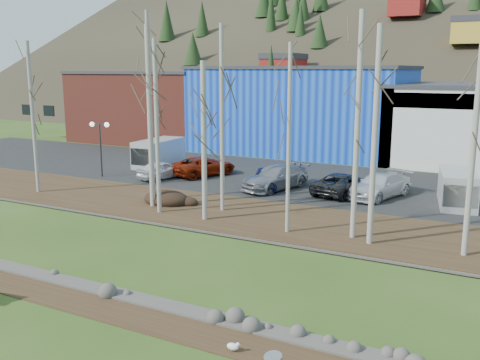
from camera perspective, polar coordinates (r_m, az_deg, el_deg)
The scene contains 31 objects.
ground at distance 18.78m, azimuth -21.28°, elevation -14.28°, with size 200.00×200.00×0.00m, color #2E4816.
dirt_strip at distance 20.06m, azimuth -16.69°, elevation -12.21°, with size 80.00×1.80×0.03m, color #382616.
near_bank_rocks at distance 20.72m, azimuth -14.73°, elevation -11.35°, with size 80.00×0.80×0.50m, color #47423D, non-canonical shape.
river at distance 23.67m, azimuth -7.99°, elevation -8.11°, with size 80.00×8.00×0.90m, color black, non-canonical shape.
far_bank_rocks at distance 26.92m, azimuth -2.88°, elevation -5.55°, with size 80.00×0.80×0.46m, color #47423D, non-canonical shape.
far_bank at distance 29.58m, azimuth 0.27°, elevation -3.79°, with size 80.00×7.00×0.15m, color #382616.
parking_lot at distance 38.94m, azimuth 7.42°, elevation -0.11°, with size 80.00×14.00×0.14m, color black.
building_brick at distance 62.25m, azimuth -9.05°, elevation 7.82°, with size 16.32×12.24×7.80m.
building_blue at distance 53.48m, azimuth 6.75°, elevation 7.53°, with size 20.40×12.24×8.30m.
hillside at distance 96.17m, azimuth 20.65°, elevation 16.68°, with size 160.00×72.00×35.00m, color #2D261C, non-canonical shape.
seagull at distance 16.08m, azimuth -0.74°, elevation -17.33°, with size 0.44×0.21×0.32m.
dirt_mound at distance 32.22m, azimuth -7.87°, elevation -1.94°, with size 2.91×2.06×0.57m, color black.
birch_0 at distance 36.64m, azimuth -21.22°, elevation 6.17°, with size 0.24×0.24×9.58m.
birch_1 at distance 32.45m, azimuth -9.60°, elevation 7.59°, with size 0.22×0.22×11.17m.
birch_2 at distance 30.89m, azimuth -9.58°, elevation 6.55°, with size 0.31×0.31×10.27m.
birch_3 at distance 29.48m, azimuth -8.86°, elevation 5.54°, with size 0.24×0.24×9.46m.
birch_4 at distance 27.80m, azimuth -3.87°, elevation 4.05°, with size 0.27×0.27×8.27m.
birch_5 at distance 29.50m, azimuth -1.94°, elevation 6.44°, with size 0.23×0.23×10.24m.
birch_6 at distance 25.58m, azimuth 5.23°, elevation 4.27°, with size 0.19×0.19×9.07m.
birch_7 at distance 25.09m, azimuth 12.40°, elevation 5.45°, with size 0.26×0.26×10.42m.
birch_8 at distance 24.37m, azimuth 14.17°, elevation 4.39°, with size 0.26×0.26×9.75m.
birch_9 at distance 24.00m, azimuth 23.82°, elevation 5.44°, with size 0.25×0.25×11.24m.
street_lamp at distance 40.73m, azimuth -14.72°, elevation 4.79°, with size 1.53×0.61×4.06m.
car_0 at distance 39.44m, azimuth -8.32°, elevation 1.08°, with size 1.53×3.81×1.30m, color white.
car_1 at distance 40.31m, azimuth -3.90°, elevation 1.50°, with size 2.35×5.09×1.42m, color #95220A.
car_2 at distance 35.71m, azimuth 3.80°, elevation 0.29°, with size 2.20×5.40×1.57m, color gray.
car_3 at distance 35.81m, azimuth 2.74°, elevation 0.18°, with size 1.63×4.04×1.38m, color #161453.
car_4 at distance 34.74m, azimuth 10.88°, elevation -0.38°, with size 2.28×4.94×1.37m, color #27282A.
car_5 at distance 34.44m, azimuth 14.66°, elevation -0.55°, with size 2.11×5.18×1.50m, color silver.
van_white at distance 33.69m, azimuth 22.20°, elevation -0.86°, with size 2.73×4.90×2.03m.
van_grey at distance 44.48m, azimuth -8.82°, elevation 2.85°, with size 2.34×5.10×2.19m.
Camera 1 is at (13.14, -10.79, 7.98)m, focal length 40.00 mm.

